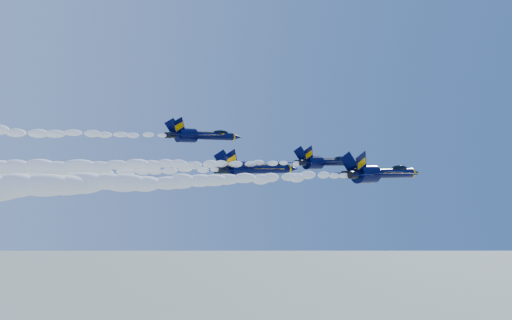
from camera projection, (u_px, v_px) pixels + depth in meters
jet_lead at (381, 173)px, 95.46m from camera, size 19.74×16.19×7.33m
smoke_trail_jet_lead at (204, 180)px, 72.83m from camera, size 54.50×2.67×2.41m
jet_second at (325, 162)px, 99.60m from camera, size 15.24×12.50×5.66m
smoke_trail_jet_second at (154, 165)px, 78.18m from camera, size 54.50×2.06×1.86m
jet_third at (255, 169)px, 92.00m from camera, size 17.04×13.98×6.33m
smoke_trail_jet_third at (38, 174)px, 70.10m from camera, size 54.50×2.31×2.08m
jet_fourth at (202, 135)px, 94.80m from camera, size 15.18×12.45×5.64m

